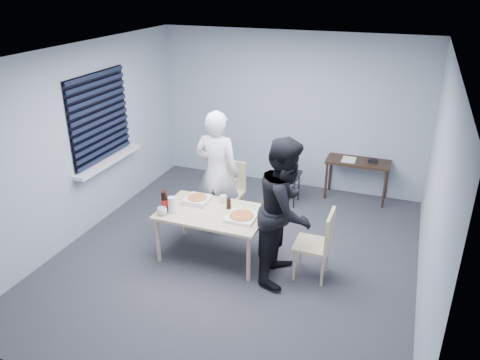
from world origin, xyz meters
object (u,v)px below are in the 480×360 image
at_px(mug_a, 162,211).
at_px(soda_bottle, 165,202).
at_px(dining_table, 213,216).
at_px(side_table, 358,165).
at_px(backpack, 289,162).
at_px(mug_b, 223,199).
at_px(stool, 288,179).
at_px(chair_far, 230,187).
at_px(person_white, 217,173).
at_px(chair_right, 320,240).
at_px(person_black, 286,210).

height_order(mug_a, soda_bottle, soda_bottle).
bearing_deg(dining_table, side_table, 58.02).
bearing_deg(backpack, side_table, 52.79).
xyz_separation_m(side_table, mug_b, (-1.47, -2.10, 0.11)).
height_order(stool, mug_a, mug_a).
bearing_deg(chair_far, mug_a, -105.56).
bearing_deg(person_white, soda_bottle, 68.45).
xyz_separation_m(dining_table, side_table, (1.49, 2.39, -0.00)).
distance_m(dining_table, mug_a, 0.64).
height_order(backpack, mug_a, backpack).
height_order(chair_far, mug_a, chair_far).
relative_size(chair_right, mug_b, 8.90).
xyz_separation_m(chair_far, soda_bottle, (-0.39, -1.24, 0.27)).
distance_m(dining_table, chair_right, 1.38).
xyz_separation_m(stool, mug_a, (-1.05, -2.14, 0.29)).
xyz_separation_m(person_black, mug_a, (-1.52, -0.23, -0.18)).
bearing_deg(mug_a, soda_bottle, 98.05).
bearing_deg(person_white, mug_b, 123.00).
xyz_separation_m(person_white, soda_bottle, (-0.34, -0.87, -0.10)).
height_order(chair_far, chair_right, same).
bearing_deg(chair_right, stool, 115.86).
relative_size(chair_right, person_white, 0.50).
xyz_separation_m(backpack, mug_b, (-0.47, -1.53, -0.01)).
bearing_deg(dining_table, backpack, 74.99).
bearing_deg(mug_a, backpack, 63.82).
bearing_deg(mug_b, stool, 73.12).
distance_m(person_white, mug_a, 1.04).
relative_size(dining_table, person_black, 0.76).
height_order(chair_far, soda_bottle, soda_bottle).
bearing_deg(chair_right, person_black, -167.88).
relative_size(chair_far, stool, 1.71).
relative_size(backpack, soda_bottle, 1.45).
relative_size(chair_right, soda_bottle, 3.29).
bearing_deg(side_table, stool, -151.18).
distance_m(chair_far, stool, 1.05).
xyz_separation_m(chair_far, person_black, (1.14, -1.12, 0.37)).
height_order(person_white, side_table, person_white).
bearing_deg(stool, mug_b, -106.88).
bearing_deg(backpack, stool, 113.46).
bearing_deg(side_table, chair_right, -92.84).
bearing_deg(mug_a, stool, 63.95).
relative_size(person_black, mug_a, 14.39).
bearing_deg(backpack, dining_table, -81.55).
bearing_deg(side_table, soda_bottle, -128.53).
height_order(person_white, soda_bottle, person_white).
bearing_deg(backpack, chair_right, -40.54).
distance_m(chair_far, mug_a, 1.41).
xyz_separation_m(side_table, soda_bottle, (-2.06, -2.59, 0.20)).
relative_size(chair_far, mug_b, 8.90).
xyz_separation_m(stool, backpack, (-0.00, -0.01, 0.30)).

